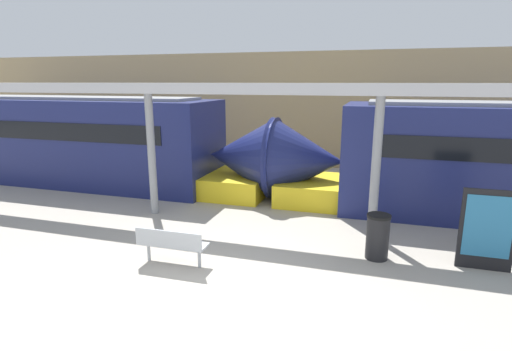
{
  "coord_description": "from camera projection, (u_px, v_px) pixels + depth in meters",
  "views": [
    {
      "loc": [
        2.72,
        -5.96,
        3.73
      ],
      "look_at": [
        -0.17,
        3.49,
        1.4
      ],
      "focal_mm": 28.0,
      "sensor_mm": 36.0,
      "label": 1
    }
  ],
  "objects": [
    {
      "name": "ground_plane",
      "position": [
        208.0,
        294.0,
        7.18
      ],
      "size": [
        60.0,
        60.0,
        0.0
      ],
      "primitive_type": "plane",
      "color": "#A8A093"
    },
    {
      "name": "station_wall",
      "position": [
        315.0,
        110.0,
        17.5
      ],
      "size": [
        56.0,
        0.2,
        5.0
      ],
      "primitive_type": "cube",
      "color": "tan",
      "rests_on": "ground_plane"
    },
    {
      "name": "train_right",
      "position": [
        72.0,
        141.0,
        15.11
      ],
      "size": [
        15.81,
        2.93,
        3.2
      ],
      "color": "navy",
      "rests_on": "ground_plane"
    },
    {
      "name": "bench_near",
      "position": [
        171.0,
        243.0,
        8.21
      ],
      "size": [
        1.47,
        0.46,
        0.81
      ],
      "rotation": [
        0.0,
        0.0,
        0.02
      ],
      "color": "#ADB2B7",
      "rests_on": "ground_plane"
    },
    {
      "name": "trash_bin",
      "position": [
        378.0,
        237.0,
        8.54
      ],
      "size": [
        0.5,
        0.5,
        0.99
      ],
      "color": "black",
      "rests_on": "ground_plane"
    },
    {
      "name": "poster_board",
      "position": [
        487.0,
        230.0,
        7.95
      ],
      "size": [
        1.03,
        0.07,
        1.68
      ],
      "color": "black",
      "rests_on": "ground_plane"
    },
    {
      "name": "support_column_near",
      "position": [
        376.0,
        169.0,
        9.51
      ],
      "size": [
        0.22,
        0.22,
        3.42
      ],
      "primitive_type": "cylinder",
      "color": "gray",
      "rests_on": "ground_plane"
    },
    {
      "name": "support_column_far",
      "position": [
        152.0,
        155.0,
        11.24
      ],
      "size": [
        0.22,
        0.22,
        3.42
      ],
      "primitive_type": "cylinder",
      "color": "gray",
      "rests_on": "ground_plane"
    },
    {
      "name": "canopy_beam",
      "position": [
        381.0,
        89.0,
        9.08
      ],
      "size": [
        28.0,
        0.6,
        0.28
      ],
      "primitive_type": "cube",
      "color": "#B7B7BC",
      "rests_on": "support_column_near"
    }
  ]
}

